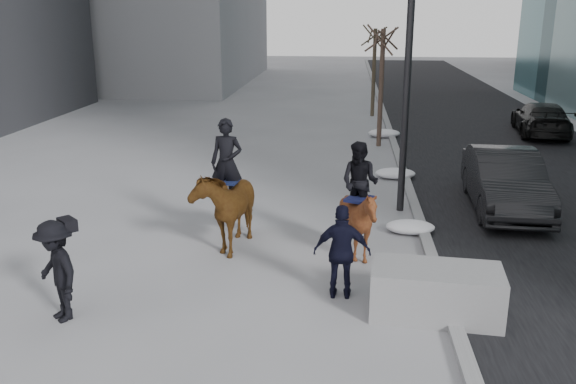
# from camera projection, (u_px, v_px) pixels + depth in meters

# --- Properties ---
(ground) EXTENTS (120.00, 120.00, 0.00)m
(ground) POSITION_uv_depth(u_px,v_px,m) (282.00, 285.00, 11.60)
(ground) COLOR gray
(ground) RESTS_ON ground
(road) EXTENTS (8.00, 90.00, 0.01)m
(road) POSITION_uv_depth(u_px,v_px,m) (520.00, 166.00, 20.49)
(road) COLOR black
(road) RESTS_ON ground
(curb) EXTENTS (0.25, 90.00, 0.12)m
(curb) POSITION_uv_depth(u_px,v_px,m) (400.00, 161.00, 20.84)
(curb) COLOR gray
(curb) RESTS_ON ground
(planter) EXTENTS (2.27, 1.29, 0.87)m
(planter) POSITION_uv_depth(u_px,v_px,m) (436.00, 292.00, 10.34)
(planter) COLOR gray
(planter) RESTS_ON ground
(car_near) EXTENTS (1.85, 4.76, 1.55)m
(car_near) POSITION_uv_depth(u_px,v_px,m) (505.00, 181.00, 15.82)
(car_near) COLOR black
(car_near) RESTS_ON ground
(car_far) EXTENTS (2.47, 4.91, 1.37)m
(car_far) POSITION_uv_depth(u_px,v_px,m) (541.00, 119.00, 25.40)
(car_far) COLOR black
(car_far) RESTS_ON ground
(tree_near) EXTENTS (1.20, 1.20, 4.86)m
(tree_near) POSITION_uv_depth(u_px,v_px,m) (381.00, 82.00, 22.79)
(tree_near) COLOR #382721
(tree_near) RESTS_ON ground
(tree_far) EXTENTS (1.20, 1.20, 4.65)m
(tree_far) POSITION_uv_depth(u_px,v_px,m) (374.00, 68.00, 29.47)
(tree_far) COLOR #342A1F
(tree_far) RESTS_ON ground
(mounted_left) EXTENTS (1.24, 2.28, 2.82)m
(mounted_left) POSITION_uv_depth(u_px,v_px,m) (227.00, 200.00, 13.30)
(mounted_left) COLOR #4C280F
(mounted_left) RESTS_ON ground
(mounted_right) EXTENTS (1.79, 1.87, 2.47)m
(mounted_right) POSITION_uv_depth(u_px,v_px,m) (359.00, 213.00, 12.60)
(mounted_right) COLOR #481C0E
(mounted_right) RESTS_ON ground
(feeder) EXTENTS (1.03, 0.86, 1.75)m
(feeder) POSITION_uv_depth(u_px,v_px,m) (342.00, 252.00, 10.89)
(feeder) COLOR black
(feeder) RESTS_ON ground
(camera_crew) EXTENTS (1.28, 1.25, 1.75)m
(camera_crew) POSITION_uv_depth(u_px,v_px,m) (57.00, 271.00, 10.09)
(camera_crew) COLOR black
(camera_crew) RESTS_ON ground
(lamppost) EXTENTS (0.25, 0.80, 9.09)m
(lamppost) POSITION_uv_depth(u_px,v_px,m) (411.00, 12.00, 14.53)
(lamppost) COLOR black
(lamppost) RESTS_ON ground
(snow_piles) EXTENTS (1.39, 15.84, 0.35)m
(snow_piles) POSITION_uv_depth(u_px,v_px,m) (400.00, 190.00, 17.11)
(snow_piles) COLOR white
(snow_piles) RESTS_ON ground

